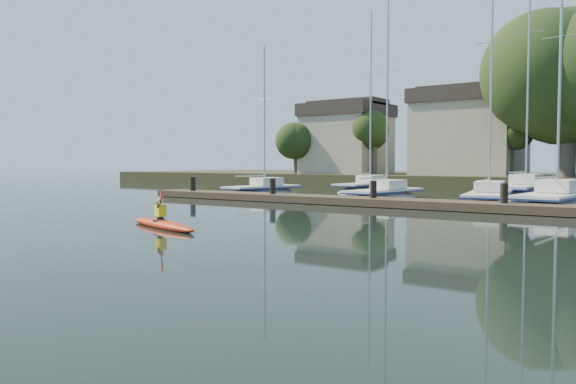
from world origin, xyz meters
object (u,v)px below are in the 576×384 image
Objects in this scene: sailboat_2 at (488,207)px; sailboat_3 at (555,211)px; kayak at (162,223)px; sailboat_5 at (368,193)px; dock at (434,204)px; sailboat_1 at (385,202)px; sailboat_6 at (524,198)px; sailboat_0 at (263,197)px.

sailboat_2 is 1.02× the size of sailboat_3.
kayak is 0.29× the size of sailboat_5.
sailboat_2 is at bearing 175.62° from sailboat_3.
sailboat_5 is at bearing 119.49° from kayak.
sailboat_3 reaches higher than kayak.
sailboat_5 reaches higher than dock.
sailboat_1 is 10.34m from sailboat_6.
dock is at bearing -41.91° from sailboat_1.
dock is 4.86m from sailboat_2.
sailboat_0 is 0.76× the size of sailboat_5.
kayak is 0.33× the size of sailboat_1.
dock is 15.83m from sailboat_5.
sailboat_1 is 5.84m from sailboat_2.
sailboat_3 is at bearing -19.87° from sailboat_2.
dock is 2.74× the size of sailboat_1.
sailboat_1 is (8.48, 0.39, 0.01)m from sailboat_0.
sailboat_1 is 9.04m from sailboat_3.
sailboat_6 is (0.76, 13.70, -0.41)m from dock.
sailboat_6 reaches higher than sailboat_2.
sailboat_1 is at bearing 166.89° from sailboat_2.
sailboat_2 reaches higher than sailboat_3.
kayak is 0.30× the size of sailboat_2.
sailboat_5 is at bearing 133.41° from sailboat_2.
sailboat_3 is at bearing 79.36° from kayak.
sailboat_2 is at bearing -88.36° from sailboat_6.
sailboat_2 is 0.79× the size of sailboat_6.
sailboat_3 reaches higher than dock.
dock is 2.49× the size of sailboat_3.
sailboat_0 is at bearing -173.19° from sailboat_1.
dock is 2.45× the size of sailboat_2.
sailboat_1 reaches higher than dock.
sailboat_6 reaches higher than dock.
kayak is 0.30× the size of sailboat_3.
kayak is 12.77m from dock.
dock is 1.93× the size of sailboat_6.
dock is 5.98m from sailboat_3.
sailboat_3 is at bearing 6.63° from sailboat_0.
sailboat_1 reaches higher than sailboat_0.
dock is at bearing -11.22° from sailboat_0.
sailboat_6 is (-0.28, 8.97, -0.03)m from sailboat_2.
sailboat_6 is at bearing 40.85° from sailboat_0.
sailboat_5 is at bearing -173.62° from sailboat_6.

